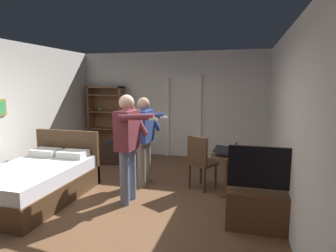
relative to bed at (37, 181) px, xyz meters
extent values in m
plane|color=brown|center=(1.47, 0.10, -0.30)|extent=(7.26, 7.26, 0.00)
cube|color=silver|center=(1.47, 3.46, 1.06)|extent=(5.12, 0.12, 2.72)
cube|color=silver|center=(3.97, 0.10, 1.06)|extent=(0.12, 6.84, 2.72)
cube|color=white|center=(1.38, 3.38, 0.72)|extent=(0.08, 0.08, 2.05)
cube|color=white|center=(2.23, 3.38, 0.72)|extent=(0.08, 0.08, 2.05)
cube|color=white|center=(1.81, 3.38, 1.79)|extent=(0.93, 0.08, 0.08)
cube|color=#4C331E|center=(0.00, -0.08, -0.13)|extent=(1.32, 2.06, 0.35)
cube|color=white|center=(0.00, -0.08, 0.16)|extent=(1.26, 2.00, 0.22)
cube|color=#4C331E|center=(0.00, 0.91, 0.21)|extent=(1.32, 0.08, 1.02)
cube|color=white|center=(-0.29, 0.65, 0.33)|extent=(0.50, 0.34, 0.12)
cube|color=white|center=(0.29, 0.65, 0.33)|extent=(0.50, 0.34, 0.12)
cube|color=brown|center=(-0.77, 3.20, 0.61)|extent=(0.06, 0.32, 1.83)
cube|color=brown|center=(0.16, 3.20, 0.61)|extent=(0.06, 0.32, 1.83)
cube|color=brown|center=(-0.30, 3.20, 1.51)|extent=(0.99, 0.32, 0.04)
cube|color=brown|center=(-0.30, 3.35, 0.61)|extent=(0.99, 0.02, 1.83)
cube|color=brown|center=(-0.30, 3.20, -0.07)|extent=(0.93, 0.32, 0.03)
cylinder|color=purple|center=(-0.14, 3.20, 0.01)|extent=(0.08, 0.08, 0.14)
cube|color=brown|center=(-0.30, 3.20, 0.38)|extent=(0.93, 0.32, 0.03)
cube|color=brown|center=(-0.30, 3.20, 0.84)|extent=(0.93, 0.32, 0.03)
cylinder|color=#589251|center=(-0.49, 3.20, 0.91)|extent=(0.06, 0.06, 0.10)
cube|color=brown|center=(-0.30, 3.20, 1.30)|extent=(0.93, 0.32, 0.03)
cube|color=brown|center=(3.61, -0.12, -0.04)|extent=(0.96, 0.40, 0.52)
cube|color=black|center=(3.61, -0.14, 0.54)|extent=(0.95, 0.05, 0.55)
cube|color=slate|center=(3.61, -0.11, 0.54)|extent=(0.89, 0.01, 0.49)
cylinder|color=brown|center=(3.08, 0.98, 0.03)|extent=(0.08, 0.08, 0.67)
cylinder|color=brown|center=(3.08, 0.98, -0.29)|extent=(0.35, 0.35, 0.03)
cylinder|color=brown|center=(3.08, 0.98, 0.38)|extent=(0.59, 0.59, 0.03)
cube|color=black|center=(3.05, 0.98, 0.41)|extent=(0.37, 0.31, 0.02)
cube|color=black|center=(3.01, 0.87, 0.52)|extent=(0.36, 0.28, 0.09)
cube|color=navy|center=(3.01, 0.87, 0.52)|extent=(0.32, 0.24, 0.07)
cylinder|color=#28482E|center=(3.22, 0.90, 0.50)|extent=(0.06, 0.06, 0.20)
cylinder|color=#28482E|center=(3.22, 0.90, 0.62)|extent=(0.03, 0.03, 0.05)
cylinder|color=#4C331E|center=(2.86, 1.24, -0.08)|extent=(0.04, 0.04, 0.45)
cylinder|color=#4C331E|center=(2.56, 1.41, -0.08)|extent=(0.04, 0.04, 0.45)
cylinder|color=#4C331E|center=(2.69, 0.94, -0.08)|extent=(0.04, 0.04, 0.45)
cylinder|color=#4C331E|center=(2.39, 1.11, -0.08)|extent=(0.04, 0.04, 0.45)
cube|color=#4C331E|center=(2.62, 1.17, 0.17)|extent=(0.57, 0.57, 0.04)
cube|color=#4C331E|center=(2.54, 1.03, 0.44)|extent=(0.39, 0.24, 0.50)
cylinder|color=slate|center=(1.54, 0.39, 0.14)|extent=(0.15, 0.15, 0.88)
cylinder|color=slate|center=(1.53, 0.14, 0.14)|extent=(0.15, 0.15, 0.88)
cube|color=brown|center=(1.53, 0.27, 0.89)|extent=(0.29, 0.47, 0.62)
sphere|color=#D8AD8C|center=(1.53, 0.27, 1.33)|extent=(0.24, 0.24, 0.24)
cylinder|color=brown|center=(1.64, 0.51, 1.00)|extent=(0.35, 0.11, 0.50)
cylinder|color=brown|center=(1.79, 0.00, 1.13)|extent=(0.56, 0.13, 0.12)
cube|color=white|center=(2.07, -0.05, 1.12)|extent=(0.12, 0.04, 0.04)
cylinder|color=gray|center=(1.53, 1.22, 0.11)|extent=(0.15, 0.15, 0.84)
cylinder|color=gray|center=(1.52, 0.95, 0.11)|extent=(0.15, 0.15, 0.84)
cube|color=navy|center=(1.52, 1.08, 0.83)|extent=(0.28, 0.48, 0.59)
sphere|color=tan|center=(1.52, 1.08, 1.25)|extent=(0.23, 0.23, 0.23)
cylinder|color=navy|center=(1.63, 1.34, 0.94)|extent=(0.33, 0.11, 0.48)
cylinder|color=navy|center=(1.75, 0.81, 1.06)|extent=(0.50, 0.12, 0.12)
cube|color=white|center=(2.00, 0.78, 1.05)|extent=(0.12, 0.04, 0.04)
cube|color=#1E2D38|center=(0.30, 2.58, -0.07)|extent=(0.66, 0.43, 0.48)
cube|color=black|center=(0.30, 2.28, -0.07)|extent=(0.65, 0.45, 0.47)
camera|label=1|loc=(3.31, -3.95, 1.63)|focal=30.98mm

